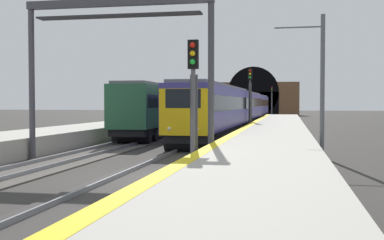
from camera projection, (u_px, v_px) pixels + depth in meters
The scene contains 13 objects.
ground_plane at pixel (140, 179), 17.41m from camera, with size 320.00×320.00×0.00m, color #302D2B.
platform_right at pixel (259, 167), 16.57m from camera, with size 112.00×4.40×1.02m, color #ADA89E.
platform_right_edge_strip at pixel (202, 151), 16.94m from camera, with size 112.00×0.50×0.01m, color yellow.
track_main_line at pixel (140, 177), 17.41m from camera, with size 160.00×2.81×0.21m.
track_adjacent_line at pixel (12, 173), 18.40m from camera, with size 160.00×3.15×0.21m.
train_main_approaching at pixel (243, 107), 56.35m from camera, with size 63.41×3.15×3.97m.
train_adjacent_platform at pixel (190, 106), 51.47m from camera, with size 42.59×3.16×5.01m.
railway_signal_near at pixel (193, 94), 17.69m from camera, with size 0.39×0.38×4.99m.
railway_signal_mid at pixel (250, 94), 43.42m from camera, with size 0.39×0.38×5.78m.
railway_signal_far at pixel (272, 98), 97.87m from camera, with size 0.39×0.38×6.03m.
overhead_signal_gantry at pixel (118, 39), 22.35m from camera, with size 0.70×8.95×7.49m.
tunnel_portal at pixel (254, 99), 108.07m from camera, with size 2.68×19.87×11.13m.
catenary_mast_near at pixel (321, 84), 23.94m from camera, with size 0.22×2.46×7.04m.
Camera 1 is at (-16.63, -5.21, 2.71)m, focal length 45.63 mm.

